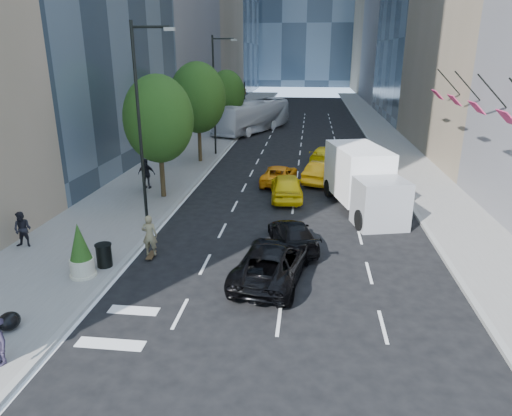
# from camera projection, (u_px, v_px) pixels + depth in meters

# --- Properties ---
(ground) EXTENTS (160.00, 160.00, 0.00)m
(ground) POSITION_uv_depth(u_px,v_px,m) (262.00, 267.00, 19.57)
(ground) COLOR black
(ground) RESTS_ON ground
(sidewalk_left) EXTENTS (6.00, 120.00, 0.15)m
(sidewalk_left) POSITION_uv_depth(u_px,v_px,m) (208.00, 138.00, 48.75)
(sidewalk_left) COLOR slate
(sidewalk_left) RESTS_ON ground
(sidewalk_right) EXTENTS (4.00, 120.00, 0.15)m
(sidewalk_right) POSITION_uv_depth(u_px,v_px,m) (390.00, 142.00, 46.65)
(sidewalk_right) COLOR slate
(sidewalk_right) RESTS_ON ground
(lamp_near) EXTENTS (2.13, 0.22, 10.00)m
(lamp_near) POSITION_uv_depth(u_px,v_px,m) (142.00, 116.00, 22.16)
(lamp_near) COLOR black
(lamp_near) RESTS_ON sidewalk_left
(lamp_far) EXTENTS (2.13, 0.22, 10.00)m
(lamp_far) POSITION_uv_depth(u_px,v_px,m) (216.00, 89.00, 39.08)
(lamp_far) COLOR black
(lamp_far) RESTS_ON sidewalk_left
(tree_near) EXTENTS (4.20, 4.20, 7.46)m
(tree_near) POSITION_uv_depth(u_px,v_px,m) (159.00, 119.00, 27.23)
(tree_near) COLOR #2E2312
(tree_near) RESTS_ON sidewalk_left
(tree_mid) EXTENTS (4.50, 4.50, 7.99)m
(tree_mid) POSITION_uv_depth(u_px,v_px,m) (198.00, 98.00, 36.52)
(tree_mid) COLOR #2E2312
(tree_mid) RESTS_ON sidewalk_left
(tree_far) EXTENTS (3.90, 3.90, 6.92)m
(tree_far) POSITION_uv_depth(u_px,v_px,m) (227.00, 93.00, 48.96)
(tree_far) COLOR #2E2312
(tree_far) RESTS_ON sidewalk_left
(traffic_signal) EXTENTS (2.48, 0.53, 5.20)m
(traffic_signal) POSITION_uv_depth(u_px,v_px,m) (245.00, 91.00, 56.52)
(traffic_signal) COLOR black
(traffic_signal) RESTS_ON sidewalk_left
(facade_flags) EXTENTS (1.85, 13.30, 2.05)m
(facade_flags) POSITION_uv_depth(u_px,v_px,m) (468.00, 100.00, 25.80)
(facade_flags) COLOR black
(facade_flags) RESTS_ON ground
(skateboarder) EXTENTS (0.72, 0.50, 1.87)m
(skateboarder) POSITION_uv_depth(u_px,v_px,m) (150.00, 238.00, 20.21)
(skateboarder) COLOR olive
(skateboarder) RESTS_ON ground
(black_sedan_lincoln) EXTENTS (3.27, 5.69, 1.49)m
(black_sedan_lincoln) POSITION_uv_depth(u_px,v_px,m) (272.00, 262.00, 18.34)
(black_sedan_lincoln) COLOR black
(black_sedan_lincoln) RESTS_ON ground
(black_sedan_mercedes) EXTENTS (2.89, 4.69, 1.27)m
(black_sedan_mercedes) POSITION_uv_depth(u_px,v_px,m) (293.00, 235.00, 21.39)
(black_sedan_mercedes) COLOR black
(black_sedan_mercedes) RESTS_ON ground
(taxi_a) EXTENTS (2.35, 4.95, 1.63)m
(taxi_a) POSITION_uv_depth(u_px,v_px,m) (287.00, 186.00, 28.53)
(taxi_a) COLOR yellow
(taxi_a) RESTS_ON ground
(taxi_b) EXTENTS (3.05, 4.88, 1.52)m
(taxi_b) POSITION_uv_depth(u_px,v_px,m) (323.00, 172.00, 32.18)
(taxi_b) COLOR #FFA30D
(taxi_b) RESTS_ON ground
(taxi_c) EXTENTS (2.53, 4.80, 1.29)m
(taxi_c) POSITION_uv_depth(u_px,v_px,m) (279.00, 175.00, 31.92)
(taxi_c) COLOR #FF990D
(taxi_c) RESTS_ON ground
(taxi_d) EXTENTS (2.97, 4.82, 1.31)m
(taxi_d) POSITION_uv_depth(u_px,v_px,m) (325.00, 154.00, 38.28)
(taxi_d) COLOR yellow
(taxi_d) RESTS_ON ground
(city_bus) EXTENTS (7.80, 13.17, 3.62)m
(city_bus) POSITION_uv_depth(u_px,v_px,m) (253.00, 116.00, 52.63)
(city_bus) COLOR white
(city_bus) RESTS_ON ground
(box_truck) EXTENTS (4.34, 7.79, 3.52)m
(box_truck) POSITION_uv_depth(u_px,v_px,m) (363.00, 180.00, 26.22)
(box_truck) COLOR white
(box_truck) RESTS_ON ground
(pedestrian_a) EXTENTS (0.87, 0.70, 1.69)m
(pedestrian_a) POSITION_uv_depth(u_px,v_px,m) (23.00, 229.00, 21.04)
(pedestrian_a) COLOR black
(pedestrian_a) RESTS_ON sidewalk_left
(pedestrian_b) EXTENTS (1.19, 0.53, 2.00)m
(pedestrian_b) POSITION_uv_depth(u_px,v_px,m) (147.00, 174.00, 30.12)
(pedestrian_b) COLOR black
(pedestrian_b) RESTS_ON sidewalk_left
(trash_can) EXTENTS (0.64, 0.64, 0.96)m
(trash_can) POSITION_uv_depth(u_px,v_px,m) (104.00, 256.00, 19.18)
(trash_can) COLOR black
(trash_can) RESTS_ON sidewalk_left
(planter_shrub) EXTENTS (0.94, 0.94, 2.27)m
(planter_shrub) POSITION_uv_depth(u_px,v_px,m) (80.00, 251.00, 18.15)
(planter_shrub) COLOR #BDB79C
(planter_shrub) RESTS_ON sidewalk_left
(garbage_bags) EXTENTS (1.17, 1.13, 0.58)m
(garbage_bags) POSITION_uv_depth(u_px,v_px,m) (0.00, 324.00, 14.71)
(garbage_bags) COLOR black
(garbage_bags) RESTS_ON sidewalk_left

